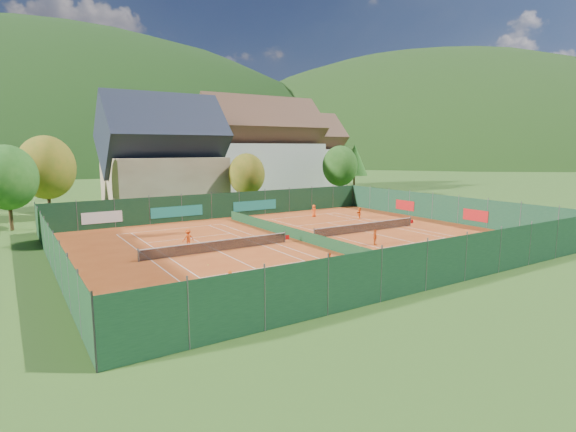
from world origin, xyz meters
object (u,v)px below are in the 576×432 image
Objects in this scene: hotel_block_b at (301,156)px; player_right_far_a at (314,211)px; hotel_block_a at (261,153)px; player_right_near at (375,237)px; player_right_far_b at (359,213)px; player_left_near at (231,282)px; player_left_far at (188,238)px; player_left_mid at (330,262)px; chalet at (164,160)px; ball_hopper at (478,242)px.

hotel_block_b reaches higher than player_right_far_a.
player_right_far_a is (-6.65, -25.21, -6.65)m from hotel_block_a.
player_right_near is 1.00× the size of player_right_far_b.
player_left_near is at bearing -120.96° from hotel_block_a.
player_right_far_b is at bearing 33.86° from player_left_near.
hotel_block_a reaches higher than player_left_far.
player_left_far is (-5.60, 12.26, 0.15)m from player_left_mid.
player_left_near is 0.95× the size of player_right_far_a.
player_left_near is 1.10× the size of player_left_mid.
chalet reaches higher than ball_hopper.
player_left_mid reaches higher than ball_hopper.
hotel_block_b is 41.40m from player_right_far_b.
player_right_far_a is 1.07× the size of player_right_far_b.
player_right_far_b is at bearing -6.80° from player_right_near.
hotel_block_a is 26.91m from player_right_far_a.
player_right_near reaches higher than ball_hopper.
hotel_block_b is at bearing -116.86° from player_right_far_a.
hotel_block_a reaches higher than player_left_near.
hotel_block_a is at bearing 17.53° from chalet.
player_left_far is 20.56m from player_right_far_a.
player_right_near is at bearing -78.12° from chalet.
chalet is 41.65m from player_left_near.
hotel_block_a is at bearing -130.25° from player_left_far.
chalet is 0.75× the size of hotel_block_a.
hotel_block_a is 42.48m from player_left_far.
hotel_block_a is at bearing 13.58° from player_right_near.
player_right_far_b is (22.60, 3.98, -0.09)m from player_left_far.
player_right_far_a is at bearing -159.60° from player_left_far.
player_right_far_b is (-2.96, -29.30, -6.69)m from hotel_block_a.
chalet is 36.39m from player_right_near.
player_right_far_a is at bearing -121.88° from hotel_block_b.
player_right_far_a is at bearing 74.23° from player_left_mid.
player_right_far_b is at bearing 82.55° from ball_hopper.
ball_hopper is (-5.24, -46.71, -6.83)m from hotel_block_a.
player_left_mid is at bearing 147.12° from player_right_near.
player_left_mid is at bearing 175.46° from ball_hopper.
player_left_near is 0.89× the size of player_left_far.
player_left_near is at bearing 4.66° from player_right_far_b.
player_left_far is 1.14× the size of player_right_far_b.
hotel_block_b reaches higher than ball_hopper.
ball_hopper is 22.53m from player_left_near.
ball_hopper is at bearing 98.78° from player_right_far_a.
player_left_far is at bearing 28.14° from player_right_far_a.
player_right_near is 0.94× the size of player_right_far_a.
hotel_block_a reaches higher than chalet.
player_left_mid is at bearing 13.95° from player_right_far_b.
player_left_mid is (-0.96, -39.54, -5.99)m from chalet.
chalet is at bearing -52.25° from player_right_far_a.
chalet reaches higher than player_right_near.
player_left_far is (2.20, 13.00, 0.09)m from player_left_near.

